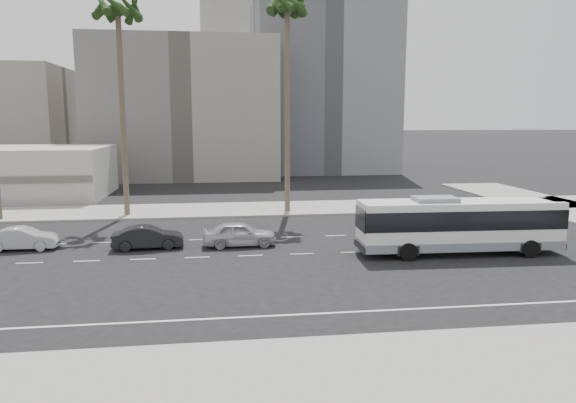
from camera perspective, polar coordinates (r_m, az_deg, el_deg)
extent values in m
plane|color=black|center=(31.33, 6.99, -5.48)|extent=(700.00, 700.00, 0.00)
cube|color=gray|center=(46.17, 2.19, -0.69)|extent=(120.00, 7.00, 0.15)
cube|color=gray|center=(17.62, 20.30, -17.43)|extent=(120.00, 7.00, 0.15)
cube|color=slate|center=(74.51, -10.99, 9.67)|extent=(24.00, 18.00, 18.00)
cube|color=#5A5D62|center=(83.04, 3.47, 12.48)|extent=(20.00, 20.00, 26.00)
cube|color=slate|center=(84.95, -28.70, 7.63)|extent=(18.00, 16.00, 15.00)
cube|color=#B5AC9B|center=(279.79, -6.50, 11.71)|extent=(42.00, 42.00, 44.00)
cube|color=#B5AC9B|center=(284.28, -6.64, 19.38)|extent=(26.00, 26.00, 32.00)
cube|color=slate|center=(266.08, 4.06, 14.71)|extent=(26.00, 26.00, 70.00)
cube|color=slate|center=(300.45, 7.67, 13.02)|extent=(22.00, 22.00, 60.00)
cube|color=silver|center=(32.04, 18.00, -2.24)|extent=(11.66, 2.94, 2.60)
cube|color=black|center=(31.98, 18.03, -1.62)|extent=(11.72, 3.00, 1.10)
cube|color=slate|center=(32.27, 17.90, -4.24)|extent=(11.68, 2.98, 0.50)
cube|color=slate|center=(31.20, 15.64, 0.19)|extent=(2.45, 1.68, 0.30)
cube|color=#262628|center=(34.57, 26.33, -0.01)|extent=(0.66, 1.82, 0.30)
cylinder|color=black|center=(32.99, 24.67, -4.61)|extent=(1.00, 0.30, 1.00)
cylinder|color=black|center=(35.11, 22.46, -3.70)|extent=(1.00, 0.30, 1.00)
cylinder|color=black|center=(29.85, 13.02, -5.37)|extent=(1.00, 0.30, 1.00)
cylinder|color=black|center=(32.19, 11.43, -4.29)|extent=(1.00, 0.30, 1.00)
imported|color=#AEAEB6|center=(32.62, -5.26, -3.50)|extent=(1.93, 4.53, 1.53)
imported|color=black|center=(32.95, -14.89, -3.76)|extent=(1.79, 4.30, 1.38)
imported|color=#ADADB0|center=(35.36, -26.72, -3.60)|extent=(1.49, 4.10, 1.34)
cylinder|color=brown|center=(43.66, -0.07, 9.52)|extent=(0.45, 0.45, 16.45)
cylinder|color=brown|center=(43.86, -17.41, 8.68)|extent=(0.50, 0.50, 15.78)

